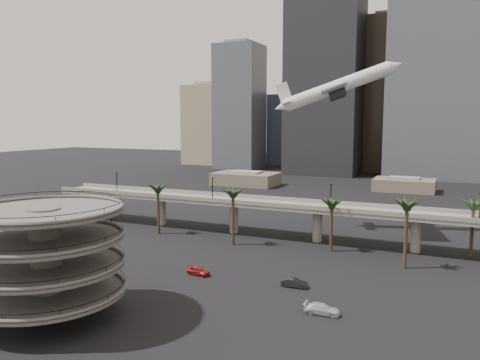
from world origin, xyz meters
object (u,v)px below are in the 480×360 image
at_px(parking_ramp, 46,252).
at_px(car_a, 198,271).
at_px(overpass, 274,208).
at_px(car_b, 294,283).
at_px(airborne_jet, 336,88).
at_px(car_c, 322,309).

relative_size(parking_ramp, car_a, 4.81).
height_order(overpass, car_b, overpass).
xyz_separation_m(parking_ramp, overpass, (13.00, 59.00, -2.50)).
bearing_deg(car_b, parking_ramp, 129.37).
bearing_deg(parking_ramp, airborne_jet, 71.60).
height_order(parking_ramp, airborne_jet, airborne_jet).
relative_size(car_a, car_b, 1.00).
distance_m(overpass, car_b, 36.28).
relative_size(overpass, car_c, 24.20).
relative_size(car_a, car_c, 0.86).
relative_size(parking_ramp, airborne_jet, 0.68).
xyz_separation_m(parking_ramp, airborne_jet, (24.38, 73.29, 27.23)).
bearing_deg(overpass, car_b, -63.92).
bearing_deg(airborne_jet, overpass, -141.97).
distance_m(parking_ramp, car_c, 41.08).
relative_size(overpass, car_a, 28.16).
height_order(parking_ramp, overpass, parking_ramp).
height_order(airborne_jet, car_c, airborne_jet).
bearing_deg(overpass, car_c, -60.93).
height_order(airborne_jet, car_b, airborne_jet).
bearing_deg(parking_ramp, car_a, 68.17).
bearing_deg(car_a, car_c, -98.44).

